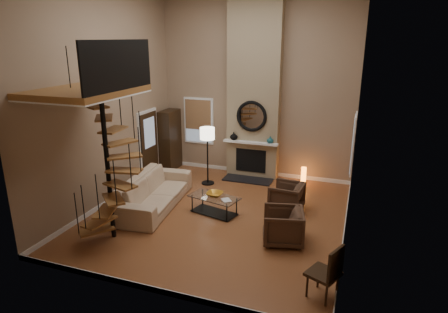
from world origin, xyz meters
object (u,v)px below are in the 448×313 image
(armchair_far, at_px, (287,226))
(accent_lamp, at_px, (303,176))
(sofa, at_px, (154,192))
(side_chair, at_px, (328,271))
(hutch, at_px, (171,141))
(floor_lamp, at_px, (207,138))
(armchair_near, at_px, (289,198))
(coffee_table, at_px, (214,203))

(armchair_far, relative_size, accent_lamp, 1.58)
(sofa, xyz_separation_m, side_chair, (4.61, -2.34, 0.13))
(hutch, xyz_separation_m, armchair_far, (4.58, -3.57, -0.60))
(armchair_far, height_order, floor_lamp, floor_lamp)
(armchair_near, distance_m, side_chair, 3.47)
(armchair_far, bearing_deg, coffee_table, -124.97)
(armchair_near, distance_m, accent_lamp, 2.01)
(coffee_table, height_order, floor_lamp, floor_lamp)
(armchair_far, xyz_separation_m, coffee_table, (-1.96, 0.77, -0.07))
(armchair_near, xyz_separation_m, coffee_table, (-1.73, -0.80, -0.07))
(hutch, bearing_deg, accent_lamp, 0.09)
(hutch, height_order, floor_lamp, hutch)
(sofa, relative_size, floor_lamp, 1.63)
(accent_lamp, relative_size, side_chair, 0.53)
(floor_lamp, bearing_deg, hutch, 151.31)
(armchair_far, height_order, side_chair, side_chair)
(armchair_far, relative_size, side_chair, 0.84)
(armchair_near, relative_size, coffee_table, 0.60)
(coffee_table, distance_m, side_chair, 3.85)
(hutch, bearing_deg, side_chair, -43.14)
(accent_lamp, xyz_separation_m, side_chair, (1.19, -5.24, 0.28))
(sofa, bearing_deg, armchair_far, -107.05)
(hutch, xyz_separation_m, armchair_near, (4.35, -2.00, -0.60))
(armchair_near, height_order, floor_lamp, floor_lamp)
(hutch, xyz_separation_m, sofa, (0.98, -2.90, -0.55))
(coffee_table, relative_size, accent_lamp, 2.50)
(sofa, bearing_deg, side_chair, -123.47)
(armchair_far, distance_m, floor_lamp, 4.05)
(armchair_far, distance_m, accent_lamp, 3.58)
(sofa, distance_m, side_chair, 5.17)
(sofa, xyz_separation_m, coffee_table, (1.64, 0.10, -0.11))
(hutch, xyz_separation_m, side_chair, (5.59, -5.24, -0.42))
(hutch, height_order, accent_lamp, hutch)
(coffee_table, relative_size, side_chair, 1.34)
(floor_lamp, bearing_deg, coffee_table, -63.63)
(hutch, distance_m, accent_lamp, 4.46)
(coffee_table, xyz_separation_m, side_chair, (2.97, -2.44, 0.24))
(floor_lamp, bearing_deg, side_chair, -47.90)
(floor_lamp, bearing_deg, sofa, -109.94)
(accent_lamp, bearing_deg, floor_lamp, -160.93)
(armchair_near, bearing_deg, floor_lamp, -107.45)
(floor_lamp, bearing_deg, armchair_near, -21.94)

